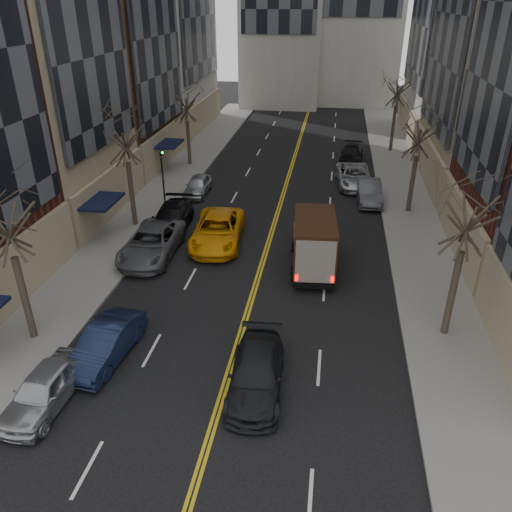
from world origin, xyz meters
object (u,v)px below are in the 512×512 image
(ups_truck, at_px, (314,242))
(taxi, at_px, (217,230))
(pedestrian, at_px, (299,243))
(observer_sedan, at_px, (256,374))

(ups_truck, bearing_deg, taxi, 155.12)
(taxi, relative_size, pedestrian, 3.15)
(observer_sedan, bearing_deg, ups_truck, 78.02)
(ups_truck, height_order, observer_sedan, ups_truck)
(ups_truck, height_order, taxi, ups_truck)
(ups_truck, distance_m, observer_sedan, 9.96)
(ups_truck, bearing_deg, observer_sedan, -103.45)
(observer_sedan, xyz_separation_m, pedestrian, (0.75, 10.76, 0.25))
(ups_truck, relative_size, observer_sedan, 1.17)
(observer_sedan, height_order, taxi, taxi)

